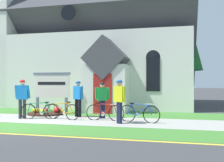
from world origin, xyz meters
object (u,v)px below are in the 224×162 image
at_px(cyclist_in_white_jersey, 102,97).
at_px(cyclist_in_red_jersey, 78,96).
at_px(cyclist_in_yellow_jersey, 22,95).
at_px(cyclist_in_blue_jersey, 119,98).
at_px(roadside_conifer, 179,24).
at_px(church_sign, 52,86).
at_px(bicycle_yellow, 63,111).
at_px(bicycle_blue, 40,111).
at_px(bicycle_white, 139,113).
at_px(bicycle_black, 105,112).

distance_m(cyclist_in_white_jersey, cyclist_in_red_jersey, 1.28).
distance_m(cyclist_in_red_jersey, cyclist_in_yellow_jersey, 2.51).
relative_size(cyclist_in_blue_jersey, roadside_conifer, 0.20).
xyz_separation_m(church_sign, bicycle_yellow, (1.59, -2.10, -1.06)).
height_order(cyclist_in_red_jersey, roadside_conifer, roadside_conifer).
distance_m(bicycle_blue, cyclist_in_yellow_jersey, 1.06).
distance_m(bicycle_white, cyclist_in_yellow_jersey, 5.33).
bearing_deg(cyclist_in_white_jersey, roadside_conifer, 65.74).
relative_size(cyclist_in_yellow_jersey, roadside_conifer, 0.20).
relative_size(cyclist_in_red_jersey, roadside_conifer, 0.19).
distance_m(bicycle_yellow, bicycle_white, 3.42).
height_order(cyclist_in_yellow_jersey, roadside_conifer, roadside_conifer).
distance_m(bicycle_black, bicycle_blue, 2.98).
distance_m(church_sign, cyclist_in_white_jersey, 3.53).
xyz_separation_m(bicycle_black, cyclist_in_white_jersey, (-0.28, 0.60, 0.60)).
relative_size(cyclist_in_blue_jersey, cyclist_in_yellow_jersey, 0.99).
xyz_separation_m(cyclist_in_red_jersey, roadside_conifer, (4.59, 7.16, 4.67)).
bearing_deg(bicycle_yellow, cyclist_in_blue_jersey, -12.88).
distance_m(church_sign, cyclist_in_yellow_jersey, 2.39).
xyz_separation_m(bicycle_yellow, cyclist_in_red_jersey, (0.36, 0.93, 0.64)).
xyz_separation_m(cyclist_in_blue_jersey, cyclist_in_red_jersey, (-2.35, 1.55, -0.03)).
distance_m(cyclist_in_yellow_jersey, roadside_conifer, 11.72).
bearing_deg(cyclist_in_white_jersey, cyclist_in_yellow_jersey, -164.74).
height_order(bicycle_yellow, cyclist_in_white_jersey, cyclist_in_white_jersey).
relative_size(cyclist_in_white_jersey, cyclist_in_yellow_jersey, 0.93).
xyz_separation_m(church_sign, bicycle_black, (3.50, -1.99, -1.07)).
height_order(cyclist_in_red_jersey, cyclist_in_yellow_jersey, cyclist_in_yellow_jersey).
height_order(bicycle_blue, roadside_conifer, roadside_conifer).
bearing_deg(bicycle_blue, bicycle_white, 0.23).
distance_m(bicycle_white, cyclist_in_blue_jersey, 1.10).
relative_size(bicycle_black, cyclist_in_blue_jersey, 0.97).
xyz_separation_m(bicycle_white, cyclist_in_white_jersey, (-1.80, 0.79, 0.58)).
xyz_separation_m(bicycle_black, bicycle_white, (1.52, -0.20, 0.01)).
bearing_deg(cyclist_in_red_jersey, bicycle_yellow, -111.15).
bearing_deg(cyclist_in_yellow_jersey, bicycle_yellow, 7.57).
bearing_deg(cyclist_in_red_jersey, cyclist_in_yellow_jersey, -152.14).
relative_size(bicycle_white, cyclist_in_yellow_jersey, 0.98).
bearing_deg(church_sign, cyclist_in_yellow_jersey, -96.58).
distance_m(church_sign, bicycle_white, 5.57).
distance_m(bicycle_white, cyclist_in_red_jersey, 3.28).
relative_size(cyclist_in_blue_jersey, cyclist_in_red_jersey, 1.02).
relative_size(bicycle_blue, cyclist_in_yellow_jersey, 0.95).
relative_size(bicycle_blue, bicycle_white, 0.97).
bearing_deg(cyclist_in_white_jersey, cyclist_in_blue_jersey, -50.52).
xyz_separation_m(church_sign, cyclist_in_white_jersey, (3.21, -1.40, -0.47)).
bearing_deg(bicycle_black, roadside_conifer, 69.12).
xyz_separation_m(bicycle_white, roadside_conifer, (1.53, 8.18, 5.30)).
bearing_deg(cyclist_in_white_jersey, bicycle_black, -64.50).
xyz_separation_m(bicycle_blue, cyclist_in_yellow_jersey, (-0.79, -0.14, 0.69)).
distance_m(bicycle_blue, cyclist_in_blue_jersey, 3.87).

